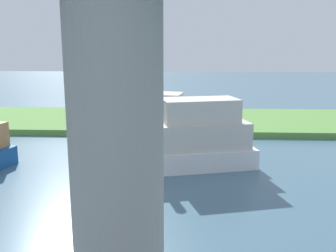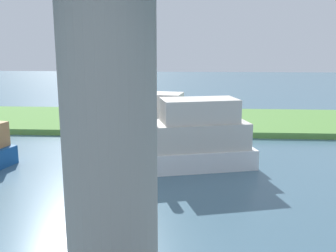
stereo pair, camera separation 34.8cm
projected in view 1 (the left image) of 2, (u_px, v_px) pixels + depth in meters
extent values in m
plane|color=#476B7F|center=(188.00, 137.00, 32.09)|extent=(160.00, 160.00, 0.00)
cube|color=#5B9342|center=(188.00, 121.00, 37.90)|extent=(80.00, 12.00, 0.50)
cylinder|color=#9E998E|center=(116.00, 134.00, 11.84)|extent=(2.92, 2.92, 9.70)
cylinder|color=#2D334C|center=(235.00, 122.00, 34.58)|extent=(0.29, 0.29, 0.55)
cylinder|color=blue|center=(235.00, 116.00, 34.47)|extent=(0.51, 0.51, 0.60)
sphere|color=tan|center=(236.00, 111.00, 34.38)|extent=(0.24, 0.24, 0.24)
cylinder|color=brown|center=(91.00, 124.00, 33.24)|extent=(0.20, 0.20, 0.78)
cube|color=#99999E|center=(138.00, 137.00, 29.62)|extent=(8.98, 4.17, 1.15)
cube|color=beige|center=(144.00, 120.00, 29.25)|extent=(7.22, 3.62, 1.54)
cube|color=beige|center=(152.00, 102.00, 28.82)|extent=(4.60, 2.82, 1.34)
cylinder|color=black|center=(116.00, 98.00, 29.36)|extent=(0.48, 0.48, 1.73)
cube|color=#D84C2D|center=(109.00, 123.00, 29.88)|extent=(1.78, 1.94, 0.86)
cube|color=white|center=(180.00, 158.00, 24.15)|extent=(9.68, 5.30, 1.23)
cube|color=beige|center=(188.00, 135.00, 23.96)|extent=(7.82, 4.53, 1.64)
cube|color=beige|center=(200.00, 110.00, 23.78)|extent=(5.04, 3.42, 1.43)
cylinder|color=black|center=(151.00, 109.00, 23.13)|extent=(0.51, 0.51, 1.84)
cube|color=#D84C2D|center=(141.00, 143.00, 23.44)|extent=(2.05, 2.20, 0.92)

